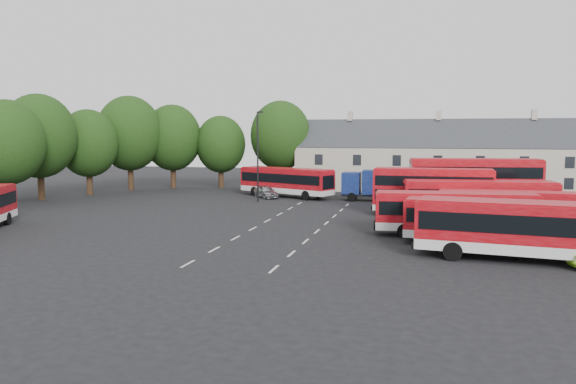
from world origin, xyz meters
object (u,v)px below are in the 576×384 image
bus_row_a (527,226)px  lamppost (258,154)px  bus_dd_south (432,189)px  box_truck (379,184)px  silver_car (266,192)px

bus_row_a → lamppost: size_ratio=1.30×
bus_dd_south → box_truck: bus_dd_south is taller
box_truck → silver_car: box_truck is taller
bus_row_a → lamppost: (-22.94, 22.90, 3.03)m
bus_dd_south → silver_car: 20.63m
bus_row_a → silver_car: (-23.23, 26.87, -1.37)m
bus_dd_south → box_truck: (-5.49, 9.78, -0.52)m
bus_row_a → silver_car: size_ratio=3.02×
bus_dd_south → lamppost: lamppost is taller
bus_row_a → bus_dd_south: 17.91m
bus_dd_south → lamppost: 18.93m
box_truck → lamppost: size_ratio=0.80×
silver_car → bus_row_a: bearing=-88.5°
bus_row_a → bus_dd_south: bearing=113.7°
bus_row_a → bus_dd_south: bus_dd_south is taller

